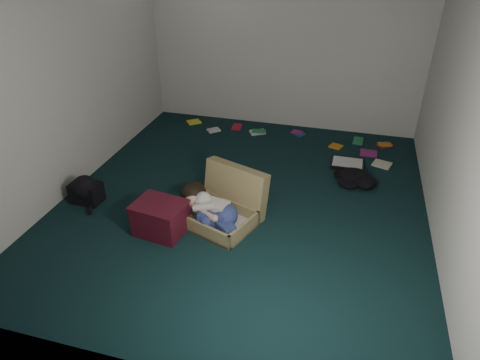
% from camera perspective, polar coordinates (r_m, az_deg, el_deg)
% --- Properties ---
extents(floor, '(4.50, 4.50, 0.00)m').
position_cam_1_polar(floor, '(4.89, 0.46, -2.66)').
color(floor, black).
rests_on(floor, ground).
extents(wall_back, '(4.50, 0.00, 4.50)m').
position_cam_1_polar(wall_back, '(6.43, 5.94, 18.11)').
color(wall_back, silver).
rests_on(wall_back, ground).
extents(wall_front, '(4.50, 0.00, 4.50)m').
position_cam_1_polar(wall_front, '(2.43, -13.25, -5.19)').
color(wall_front, silver).
rests_on(wall_front, ground).
extents(wall_left, '(0.00, 4.50, 4.50)m').
position_cam_1_polar(wall_left, '(5.17, -22.03, 12.97)').
color(wall_left, silver).
rests_on(wall_left, ground).
extents(wall_right, '(0.00, 4.50, 4.50)m').
position_cam_1_polar(wall_right, '(4.29, 27.61, 8.31)').
color(wall_right, silver).
rests_on(wall_right, ground).
extents(suitcase, '(0.94, 0.93, 0.54)m').
position_cam_1_polar(suitcase, '(4.51, -2.05, -3.39)').
color(suitcase, '#978453').
rests_on(suitcase, floor).
extents(person, '(0.73, 0.58, 0.34)m').
position_cam_1_polar(person, '(4.39, -4.07, -3.80)').
color(person, beige).
rests_on(person, suitcase).
extents(maroon_bin, '(0.55, 0.46, 0.34)m').
position_cam_1_polar(maroon_bin, '(4.38, -10.58, -4.99)').
color(maroon_bin, '#480E1C').
rests_on(maroon_bin, floor).
extents(backpack, '(0.43, 0.35, 0.25)m').
position_cam_1_polar(backpack, '(5.10, -19.82, -1.48)').
color(backpack, black).
rests_on(backpack, floor).
extents(clothing_pile, '(0.45, 0.38, 0.13)m').
position_cam_1_polar(clothing_pile, '(5.33, 15.29, 0.05)').
color(clothing_pile, black).
rests_on(clothing_pile, floor).
extents(paper_tray, '(0.42, 0.32, 0.06)m').
position_cam_1_polar(paper_tray, '(5.74, 14.12, 2.09)').
color(paper_tray, black).
rests_on(paper_tray, floor).
extents(book_scatter, '(3.14, 1.36, 0.02)m').
position_cam_1_polar(book_scatter, '(6.26, 8.55, 5.04)').
color(book_scatter, yellow).
rests_on(book_scatter, floor).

